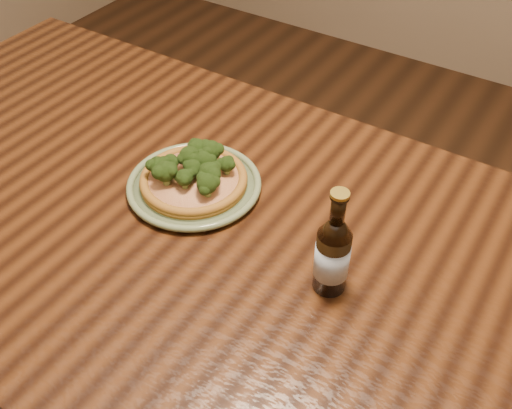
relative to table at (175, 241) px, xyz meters
The scene contains 4 objects.
table is the anchor object (origin of this frame).
plate 0.12m from the table, 83.00° to the left, with size 0.26×0.26×0.02m.
pizza 0.14m from the table, 83.71° to the left, with size 0.21×0.21×0.07m.
beer_bottle 0.38m from the table, ahead, with size 0.06×0.06×0.20m.
Camera 1 is at (0.59, -0.51, 1.52)m, focal length 42.00 mm.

